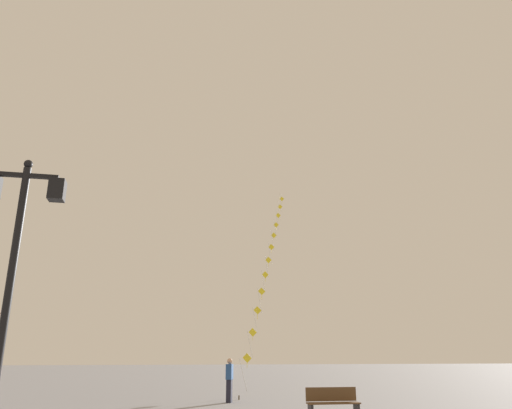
# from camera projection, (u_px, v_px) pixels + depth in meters

# --- Properties ---
(ground_plane) EXTENTS (160.00, 160.00, 0.00)m
(ground_plane) POSITION_uv_depth(u_px,v_px,m) (167.00, 402.00, 19.54)
(ground_plane) COLOR gray
(twin_lantern_lamp_post) EXTENTS (1.41, 0.28, 5.33)m
(twin_lantern_lamp_post) POSITION_uv_depth(u_px,v_px,m) (16.00, 247.00, 8.49)
(twin_lantern_lamp_post) COLOR black
(twin_lantern_lamp_post) RESTS_ON ground_plane
(kite_train) EXTENTS (7.14, 19.01, 15.79)m
(kite_train) POSITION_uv_depth(u_px,v_px,m) (269.00, 259.00, 32.77)
(kite_train) COLOR brown
(kite_train) RESTS_ON ground_plane
(kite_flyer) EXTENTS (0.37, 0.62, 1.71)m
(kite_flyer) POSITION_uv_depth(u_px,v_px,m) (229.00, 379.00, 19.62)
(kite_flyer) COLOR #1E1E2D
(kite_flyer) RESTS_ON ground_plane
(park_bench) EXTENTS (1.61, 0.49, 0.89)m
(park_bench) POSITION_uv_depth(u_px,v_px,m) (333.00, 403.00, 14.53)
(park_bench) COLOR brown
(park_bench) RESTS_ON ground_plane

